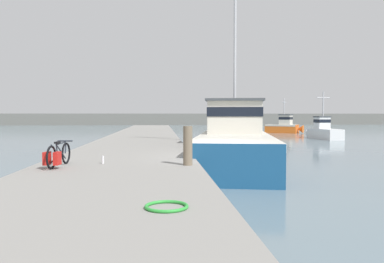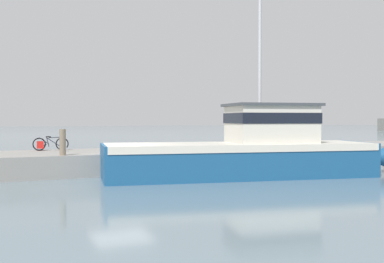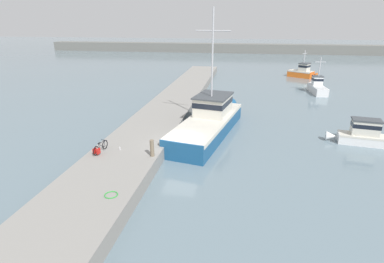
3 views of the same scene
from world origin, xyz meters
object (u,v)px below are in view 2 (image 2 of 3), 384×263
object	(u,v)px
bicycle_touring	(47,144)
mooring_post	(63,142)
water_bottle_by_bike	(66,149)
fishing_boat_main	(253,150)

from	to	relation	value
bicycle_touring	mooring_post	size ratio (longest dim) A/B	1.53
mooring_post	water_bottle_by_bike	distance (m)	2.61
fishing_boat_main	mooring_post	size ratio (longest dim) A/B	12.52
mooring_post	water_bottle_by_bike	bearing A→B (deg)	167.05
bicycle_touring	water_bottle_by_bike	xyz separation A→B (m)	(1.15, 0.71, -0.21)
bicycle_touring	fishing_boat_main	bearing A→B (deg)	56.17
fishing_boat_main	bicycle_touring	size ratio (longest dim) A/B	8.18
bicycle_touring	water_bottle_by_bike	distance (m)	1.37
mooring_post	water_bottle_by_bike	size ratio (longest dim) A/B	4.92
bicycle_touring	water_bottle_by_bike	world-z (taller)	bicycle_touring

